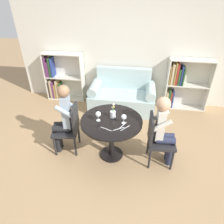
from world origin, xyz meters
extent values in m
plane|color=tan|center=(0.00, 0.00, 0.00)|extent=(16.00, 16.00, 0.00)
cube|color=beige|center=(0.00, 2.07, 1.35)|extent=(5.20, 0.05, 2.70)
cylinder|color=black|center=(0.00, 0.00, 0.74)|extent=(0.99, 0.99, 0.03)
cylinder|color=black|center=(0.00, 0.00, 0.38)|extent=(0.09, 0.09, 0.69)
cylinder|color=black|center=(0.00, 0.00, 0.01)|extent=(0.40, 0.40, 0.03)
cube|color=#A8C1C1|center=(0.00, 1.59, 0.21)|extent=(1.51, 0.80, 0.42)
cube|color=#A8C1C1|center=(0.00, 1.91, 0.67)|extent=(1.29, 0.16, 0.50)
cylinder|color=#A8C1C1|center=(-0.65, 1.59, 0.53)|extent=(0.22, 0.72, 0.22)
cylinder|color=#A8C1C1|center=(0.65, 1.59, 0.53)|extent=(0.22, 0.72, 0.22)
cube|color=silver|center=(-1.49, 2.01, 0.60)|extent=(0.96, 0.02, 1.20)
cube|color=silver|center=(-1.96, 1.88, 0.60)|extent=(0.02, 0.28, 1.20)
cube|color=silver|center=(-1.02, 1.88, 0.60)|extent=(0.02, 0.28, 1.20)
cube|color=silver|center=(-1.49, 1.88, 0.01)|extent=(0.92, 0.28, 0.02)
cube|color=silver|center=(-1.49, 1.88, 0.60)|extent=(0.92, 0.28, 0.02)
cube|color=silver|center=(-1.49, 1.88, 1.19)|extent=(0.92, 0.28, 0.02)
cube|color=#332319|center=(-1.92, 1.88, 0.25)|extent=(0.03, 0.23, 0.45)
cube|color=tan|center=(-1.87, 1.88, 0.26)|extent=(0.05, 0.23, 0.48)
cube|color=#602D5B|center=(-1.82, 1.88, 0.25)|extent=(0.05, 0.23, 0.45)
cube|color=olive|center=(-1.77, 1.88, 0.21)|extent=(0.04, 0.23, 0.38)
cube|color=tan|center=(-1.72, 1.88, 0.27)|extent=(0.04, 0.23, 0.49)
cube|color=olive|center=(-1.67, 1.88, 0.24)|extent=(0.03, 0.23, 0.43)
cube|color=#234723|center=(-1.63, 1.88, 0.23)|extent=(0.03, 0.23, 0.41)
cube|color=#602D5B|center=(-1.91, 1.88, 0.85)|extent=(0.04, 0.23, 0.48)
cube|color=#602D5B|center=(-1.87, 1.88, 0.80)|extent=(0.05, 0.23, 0.38)
cube|color=#234723|center=(-1.81, 1.88, 0.85)|extent=(0.04, 0.23, 0.48)
cube|color=navy|center=(-1.76, 1.88, 0.85)|extent=(0.03, 0.23, 0.47)
cube|color=silver|center=(1.49, 2.01, 0.60)|extent=(0.96, 0.02, 1.20)
cube|color=silver|center=(1.02, 1.88, 0.60)|extent=(0.02, 0.28, 1.20)
cube|color=silver|center=(1.96, 1.88, 0.60)|extent=(0.02, 0.28, 1.20)
cube|color=silver|center=(1.49, 1.88, 0.01)|extent=(0.92, 0.28, 0.02)
cube|color=silver|center=(1.49, 1.88, 0.60)|extent=(0.92, 0.28, 0.02)
cube|color=silver|center=(1.49, 1.88, 1.19)|extent=(0.92, 0.28, 0.02)
cube|color=tan|center=(1.07, 1.88, 0.21)|extent=(0.05, 0.23, 0.38)
cube|color=#234723|center=(1.12, 1.88, 0.24)|extent=(0.05, 0.23, 0.43)
cube|color=maroon|center=(1.16, 1.88, 0.22)|extent=(0.03, 0.23, 0.39)
cube|color=navy|center=(1.20, 1.88, 0.23)|extent=(0.03, 0.23, 0.41)
cube|color=olive|center=(1.05, 1.88, 0.83)|extent=(0.03, 0.23, 0.44)
cube|color=tan|center=(1.11, 1.88, 0.85)|extent=(0.05, 0.23, 0.48)
cube|color=olive|center=(1.16, 1.88, 0.87)|extent=(0.03, 0.23, 0.52)
cube|color=maroon|center=(1.20, 1.88, 0.86)|extent=(0.04, 0.23, 0.49)
cube|color=#234723|center=(1.25, 1.88, 0.80)|extent=(0.04, 0.23, 0.38)
cube|color=navy|center=(1.30, 1.88, 0.83)|extent=(0.03, 0.23, 0.44)
cube|color=#234723|center=(1.35, 1.88, 0.82)|extent=(0.03, 0.23, 0.41)
cylinder|color=#232326|center=(-1.02, 0.20, 0.20)|extent=(0.04, 0.04, 0.40)
cylinder|color=#232326|center=(-0.97, -0.16, 0.20)|extent=(0.04, 0.04, 0.40)
cylinder|color=#232326|center=(-0.66, 0.24, 0.20)|extent=(0.04, 0.04, 0.40)
cylinder|color=#232326|center=(-0.62, -0.11, 0.20)|extent=(0.04, 0.04, 0.40)
cube|color=#232326|center=(-0.82, 0.04, 0.42)|extent=(0.47, 0.47, 0.05)
cube|color=#232326|center=(-0.63, 0.07, 0.68)|extent=(0.09, 0.38, 0.45)
cylinder|color=#232326|center=(1.01, -0.18, 0.20)|extent=(0.04, 0.04, 0.40)
cylinder|color=#232326|center=(0.98, 0.18, 0.20)|extent=(0.04, 0.04, 0.40)
cylinder|color=#232326|center=(0.65, -0.20, 0.20)|extent=(0.04, 0.04, 0.40)
cylinder|color=#232326|center=(0.63, 0.15, 0.20)|extent=(0.04, 0.04, 0.40)
cube|color=#232326|center=(0.82, -0.01, 0.42)|extent=(0.45, 0.45, 0.05)
cube|color=#232326|center=(0.63, -0.02, 0.68)|extent=(0.07, 0.38, 0.45)
cylinder|color=black|center=(-0.98, 0.07, 0.23)|extent=(0.11, 0.11, 0.45)
cylinder|color=black|center=(-0.97, -0.04, 0.23)|extent=(0.11, 0.11, 0.45)
cylinder|color=black|center=(-0.87, 0.08, 0.50)|extent=(0.31, 0.15, 0.11)
cylinder|color=black|center=(-0.86, -0.02, 0.50)|extent=(0.31, 0.15, 0.11)
cube|color=#93A3B2|center=(-0.76, 0.04, 0.80)|extent=(0.14, 0.21, 0.59)
cylinder|color=#93A3B2|center=(-0.77, 0.18, 0.90)|extent=(0.29, 0.11, 0.23)
cylinder|color=#93A3B2|center=(-0.74, -0.09, 0.90)|extent=(0.29, 0.11, 0.23)
sphere|color=#936B4C|center=(-0.76, 0.04, 1.19)|extent=(0.19, 0.19, 0.19)
cylinder|color=#282D47|center=(0.98, -0.05, 0.23)|extent=(0.11, 0.11, 0.45)
cylinder|color=#282D47|center=(0.97, 0.06, 0.23)|extent=(0.11, 0.11, 0.45)
cylinder|color=#282D47|center=(0.87, -0.06, 0.50)|extent=(0.31, 0.13, 0.11)
cylinder|color=#282D47|center=(0.86, 0.05, 0.50)|extent=(0.31, 0.13, 0.11)
cube|color=silver|center=(0.76, -0.01, 0.76)|extent=(0.13, 0.21, 0.52)
cylinder|color=silver|center=(0.77, -0.15, 0.84)|extent=(0.29, 0.09, 0.23)
cylinder|color=silver|center=(0.75, 0.12, 0.84)|extent=(0.29, 0.09, 0.23)
sphere|color=tan|center=(0.76, -0.01, 1.13)|extent=(0.21, 0.21, 0.21)
cylinder|color=white|center=(-0.20, -0.04, 0.76)|extent=(0.06, 0.06, 0.00)
cylinder|color=white|center=(-0.20, -0.04, 0.80)|extent=(0.01, 0.01, 0.08)
sphere|color=white|center=(-0.20, -0.04, 0.88)|extent=(0.09, 0.09, 0.09)
sphere|color=#E58E75|center=(-0.20, -0.04, 0.87)|extent=(0.06, 0.06, 0.06)
cylinder|color=white|center=(0.20, -0.05, 0.76)|extent=(0.06, 0.06, 0.00)
cylinder|color=white|center=(0.20, -0.05, 0.80)|extent=(0.01, 0.01, 0.08)
sphere|color=white|center=(0.20, -0.05, 0.87)|extent=(0.08, 0.08, 0.08)
sphere|color=maroon|center=(0.20, -0.05, 0.86)|extent=(0.06, 0.06, 0.06)
cylinder|color=silver|center=(0.01, 0.08, 0.81)|extent=(0.09, 0.09, 0.11)
cylinder|color=#4C7A42|center=(0.02, 0.06, 0.94)|extent=(0.00, 0.01, 0.14)
sphere|color=silver|center=(0.02, 0.06, 1.01)|extent=(0.04, 0.04, 0.04)
cylinder|color=#4C7A42|center=(0.01, 0.07, 0.94)|extent=(0.00, 0.01, 0.14)
sphere|color=#9E70B2|center=(0.01, 0.07, 1.01)|extent=(0.04, 0.04, 0.04)
cylinder|color=#4C7A42|center=(0.02, 0.08, 0.92)|extent=(0.00, 0.01, 0.09)
sphere|color=#EACC4C|center=(0.02, 0.08, 0.96)|extent=(0.04, 0.04, 0.04)
cylinder|color=#4C7A42|center=(0.00, 0.09, 0.90)|extent=(0.01, 0.01, 0.07)
sphere|color=silver|center=(0.00, 0.09, 0.94)|extent=(0.04, 0.04, 0.04)
cube|color=silver|center=(0.19, -0.11, 0.76)|extent=(0.10, 0.17, 0.00)
cube|color=silver|center=(-0.04, -0.24, 0.76)|extent=(0.18, 0.08, 0.00)
cube|color=silver|center=(0.24, -0.17, 0.76)|extent=(0.13, 0.15, 0.00)
cube|color=silver|center=(0.14, -0.21, 0.76)|extent=(0.16, 0.11, 0.00)
camera|label=1|loc=(0.40, -2.55, 2.58)|focal=32.00mm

